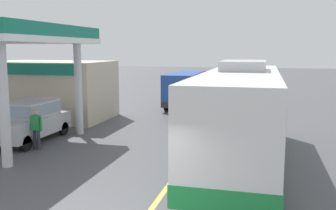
{
  "coord_description": "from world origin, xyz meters",
  "views": [
    {
      "loc": [
        2.74,
        -6.44,
        4.11
      ],
      "look_at": [
        -1.5,
        10.0,
        1.6
      ],
      "focal_mm": 40.49,
      "sensor_mm": 36.0,
      "label": 1
    }
  ],
  "objects": [
    {
      "name": "gas_station_roadside",
      "position": [
        -9.67,
        11.54,
        2.63
      ],
      "size": [
        9.1,
        11.95,
        5.1
      ],
      "color": "#147259",
      "rests_on": "ground"
    },
    {
      "name": "pedestrian_near_pump",
      "position": [
        -6.32,
        6.96,
        0.93
      ],
      "size": [
        0.55,
        0.22,
        1.66
      ],
      "color": "#33333F",
      "rests_on": "ground"
    },
    {
      "name": "coach_bus_main",
      "position": [
        1.94,
        7.03,
        1.72
      ],
      "size": [
        2.6,
        11.04,
        3.69
      ],
      "color": "white",
      "rests_on": "ground"
    },
    {
      "name": "lane_divider_stripe",
      "position": [
        0.0,
        15.0,
        0.0
      ],
      "size": [
        0.16,
        50.0,
        0.01
      ],
      "primitive_type": "cube",
      "color": "#D8CC4C",
      "rests_on": "ground"
    },
    {
      "name": "car_at_pump",
      "position": [
        -7.38,
        8.21,
        1.01
      ],
      "size": [
        1.7,
        4.2,
        1.82
      ],
      "color": "#B2B2B7",
      "rests_on": "ground"
    },
    {
      "name": "car_trailing_behind_bus",
      "position": [
        1.94,
        25.27,
        1.01
      ],
      "size": [
        1.7,
        4.2,
        1.82
      ],
      "color": "#B2B2B7",
      "rests_on": "ground"
    },
    {
      "name": "minibus_opposing_lane",
      "position": [
        -2.78,
        19.93,
        1.47
      ],
      "size": [
        2.04,
        6.13,
        2.44
      ],
      "color": "#264C9E",
      "rests_on": "ground"
    },
    {
      "name": "ground",
      "position": [
        0.0,
        20.0,
        0.0
      ],
      "size": [
        120.0,
        120.0,
        0.0
      ],
      "primitive_type": "plane",
      "color": "#4C4C51"
    }
  ]
}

